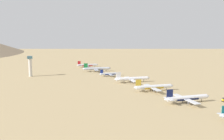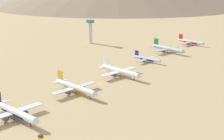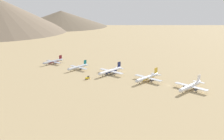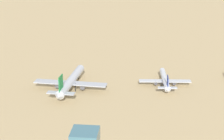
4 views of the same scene
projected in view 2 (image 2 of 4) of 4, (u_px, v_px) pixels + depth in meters
name	position (u px, v px, depth m)	size (l,w,h in m)	color
ground_plane	(100.00, 84.00, 261.39)	(2256.54, 2256.54, 0.00)	tan
parked_jet_2	(15.00, 112.00, 195.70)	(48.01, 39.01, 13.84)	white
parked_jet_3	(75.00, 87.00, 238.97)	(47.63, 38.58, 13.76)	silver
parked_jet_4	(120.00, 71.00, 280.27)	(48.42, 39.22, 14.00)	white
parked_jet_5	(147.00, 59.00, 328.11)	(34.38, 27.97, 9.91)	silver
parked_jet_6	(168.00, 49.00, 368.49)	(47.58, 38.69, 13.72)	#B2B7C1
parked_jet_7	(191.00, 42.00, 411.14)	(40.12, 32.49, 11.60)	silver
service_truck	(42.00, 139.00, 168.14)	(5.29, 2.86, 3.90)	yellow
control_tower	(90.00, 30.00, 418.20)	(7.20, 7.20, 29.72)	beige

